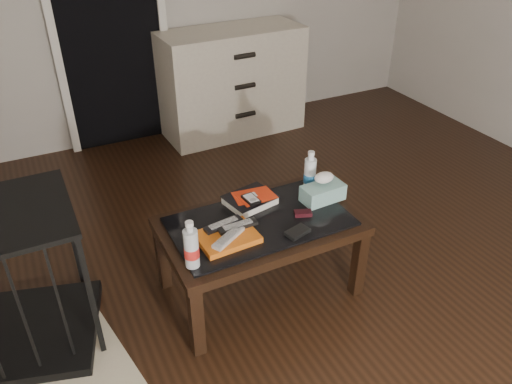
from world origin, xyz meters
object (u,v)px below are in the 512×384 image
water_bottle_left (191,244)px  water_bottle_right (310,171)px  tissue_box (323,193)px  coffee_table (260,231)px  textbook (250,200)px  dresser (232,82)px

water_bottle_left → water_bottle_right: (0.81, 0.32, 0.00)m
tissue_box → water_bottle_left: bearing=-169.4°
water_bottle_right → coffee_table: bearing=-159.1°
textbook → dresser: bearing=57.2°
textbook → water_bottle_left: 0.57m
water_bottle_left → coffee_table: bearing=22.2°
coffee_table → water_bottle_right: water_bottle_right is taller
dresser → textbook: bearing=-113.1°
textbook → water_bottle_right: (0.36, -0.02, 0.10)m
textbook → water_bottle_right: bearing=-14.4°
coffee_table → water_bottle_left: (-0.43, -0.17, 0.18)m
dresser → textbook: dresser is taller
water_bottle_left → water_bottle_right: 0.87m
dresser → water_bottle_right: bearing=-102.5°
dresser → tissue_box: (-0.33, -1.93, 0.06)m
coffee_table → tissue_box: tissue_box is taller
coffee_table → dresser: bearing=69.7°
coffee_table → water_bottle_right: (0.38, 0.15, 0.18)m
coffee_table → water_bottle_left: water_bottle_left is taller
textbook → water_bottle_right: size_ratio=1.05×
water_bottle_left → water_bottle_right: bearing=21.6°
coffee_table → textbook: bearing=81.8°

